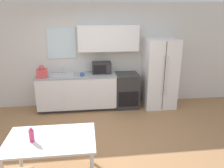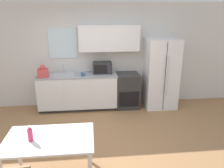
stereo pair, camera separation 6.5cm
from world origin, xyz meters
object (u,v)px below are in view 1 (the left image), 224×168
at_px(coffee_mug, 82,74).
at_px(drink_bottle, 32,135).
at_px(dining_table, 51,144).
at_px(microwave, 102,68).
at_px(oven_range, 126,90).
at_px(refrigerator, 160,73).

xyz_separation_m(coffee_mug, drink_bottle, (-0.67, -2.51, -0.15)).
relative_size(dining_table, drink_bottle, 5.50).
distance_m(coffee_mug, dining_table, 2.53).
height_order(microwave, dining_table, microwave).
height_order(oven_range, dining_table, oven_range).
bearing_deg(oven_range, dining_table, -121.25).
relative_size(refrigerator, microwave, 3.77).
bearing_deg(oven_range, refrigerator, -3.32).
height_order(refrigerator, coffee_mug, refrigerator).
bearing_deg(refrigerator, coffee_mug, -177.61).
bearing_deg(coffee_mug, drink_bottle, -105.03).
bearing_deg(drink_bottle, coffee_mug, 74.97).
relative_size(refrigerator, dining_table, 1.43).
bearing_deg(dining_table, coffee_mug, 80.06).
bearing_deg(refrigerator, dining_table, -133.79).
xyz_separation_m(microwave, drink_bottle, (-1.17, -2.75, -0.25)).
bearing_deg(refrigerator, drink_bottle, -136.04).
xyz_separation_m(oven_range, dining_table, (-1.58, -2.60, 0.17)).
relative_size(microwave, coffee_mug, 4.11).
bearing_deg(oven_range, microwave, 170.79).
xyz_separation_m(refrigerator, coffee_mug, (-2.02, -0.08, 0.07)).
bearing_deg(dining_table, oven_range, 58.75).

